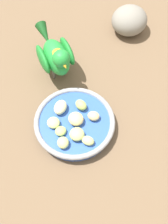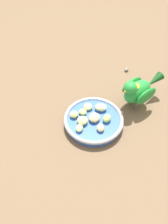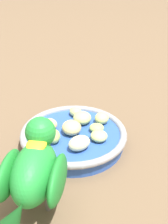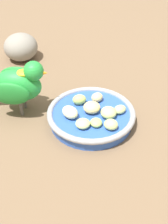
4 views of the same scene
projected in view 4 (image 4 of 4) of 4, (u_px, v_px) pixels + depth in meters
ground_plane at (88, 126)px, 0.62m from camera, size 4.00×4.00×0.00m
feeding_bowl at (91, 116)px, 0.62m from camera, size 0.19×0.19×0.03m
apple_piece_0 at (109, 113)px, 0.60m from camera, size 0.04×0.04×0.02m
apple_piece_1 at (96, 122)px, 0.58m from camera, size 0.03×0.03×0.01m
apple_piece_2 at (83, 124)px, 0.58m from camera, size 0.04×0.04×0.02m
apple_piece_3 at (92, 107)px, 0.61m from camera, size 0.04×0.04×0.02m
apple_piece_4 at (70, 112)px, 0.60m from camera, size 0.05×0.04×0.02m
apple_piece_5 at (79, 100)px, 0.64m from camera, size 0.02×0.03×0.02m
apple_piece_6 at (120, 109)px, 0.61m from camera, size 0.03×0.04×0.02m
apple_piece_7 at (111, 124)px, 0.57m from camera, size 0.04×0.04×0.02m
apple_piece_8 at (97, 97)px, 0.65m from camera, size 0.04×0.04×0.02m
parrot at (16, 84)px, 0.62m from camera, size 0.11×0.18×0.13m
rock_large at (21, 47)px, 0.84m from camera, size 0.12×0.12×0.08m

